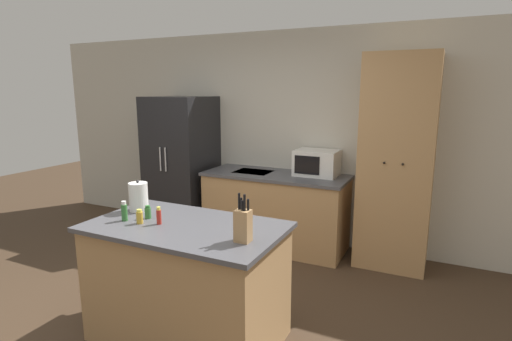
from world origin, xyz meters
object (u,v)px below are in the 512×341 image
Objects in this scene: microwave at (317,163)px; fire_extinguisher at (149,210)px; spice_bottle_amber_oil at (148,212)px; pantry_cabinet at (396,163)px; knife_block at (243,225)px; refrigerator at (182,165)px; kettle at (138,197)px; spice_bottle_tall_dark at (140,217)px; spice_bottle_green_herb at (124,212)px; spice_bottle_short_red at (159,216)px.

fire_extinguisher is at bearing -175.48° from microwave.
spice_bottle_amber_oil is (-0.70, -2.13, -0.09)m from microwave.
knife_block is at bearing -107.74° from pantry_cabinet.
refrigerator is 5.58× the size of knife_block.
spice_bottle_amber_oil is 0.25m from kettle.
kettle is at bearing 167.76° from knife_block.
spice_bottle_tall_dark is 0.22× the size of fire_extinguisher.
knife_block is at bearing -38.50° from fire_extinguisher.
fire_extinguisher is (-2.39, -0.19, -0.83)m from microwave.
spice_bottle_green_herb is 0.59× the size of kettle.
spice_bottle_green_herb is 2.70m from fire_extinguisher.
spice_bottle_tall_dark is at bearing -61.54° from refrigerator.
spice_bottle_amber_oil is 2.68m from fire_extinguisher.
pantry_cabinet reaches higher than microwave.
microwave is 2.27m from spice_bottle_short_red.
spice_bottle_green_herb reaches higher than spice_bottle_short_red.
microwave is at bearing 71.92° from spice_bottle_amber_oil.
pantry_cabinet is 2.78m from spice_bottle_green_herb.
refrigerator is at bearing 133.80° from knife_block.
spice_bottle_short_red is (-1.42, -2.14, -0.15)m from pantry_cabinet.
spice_bottle_tall_dark is (-1.56, -2.19, -0.16)m from pantry_cabinet.
pantry_cabinet is 20.81× the size of spice_bottle_tall_dark.
fire_extinguisher is (-1.72, 2.06, -0.74)m from spice_bottle_tall_dark.
kettle is at bearing -63.80° from refrigerator.
spice_bottle_amber_oil is 0.39× the size of kettle.
refrigerator is at bearing 121.94° from spice_bottle_short_red.
spice_bottle_green_herb is (-1.01, -0.01, -0.04)m from knife_block.
knife_block is 0.72m from spice_bottle_short_red.
pantry_cabinet is at bearing 52.57° from spice_bottle_amber_oil.
spice_bottle_tall_dark is 0.82× the size of spice_bottle_short_red.
microwave reaches higher than spice_bottle_amber_oil.
spice_bottle_tall_dark is at bearing -0.59° from spice_bottle_green_herb.
microwave reaches higher than spice_bottle_short_red.
refrigerator is 3.70× the size of microwave.
spice_bottle_green_herb is (-1.71, -2.19, -0.14)m from pantry_cabinet.
spice_bottle_green_herb is 0.26m from kettle.
pantry_cabinet is 2.57m from spice_bottle_short_red.
spice_bottle_green_herb is (0.98, -2.09, 0.08)m from refrigerator.
refrigerator reaches higher than spice_bottle_green_herb.
fire_extinguisher is at bearing 127.31° from spice_bottle_green_herb.
kettle is (0.91, -1.84, 0.13)m from refrigerator.
refrigerator is 1.82m from microwave.
kettle is at bearing -132.53° from pantry_cabinet.
spice_bottle_tall_dark is at bearing -159.99° from spice_bottle_short_red.
spice_bottle_green_herb is (-0.12, -0.12, 0.02)m from spice_bottle_amber_oil.
spice_bottle_tall_dark is (1.13, -2.09, 0.06)m from refrigerator.
spice_bottle_tall_dark reaches higher than spice_bottle_amber_oil.
pantry_cabinet reaches higher than fire_extinguisher.
kettle is 2.49m from fire_extinguisher.
kettle is at bearing 107.42° from spice_bottle_green_herb.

